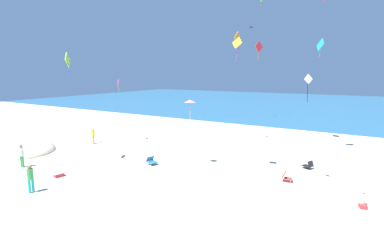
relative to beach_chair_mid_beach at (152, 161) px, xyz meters
The scene contains 21 objects.
ground_plane 3.83m from the beach_chair_mid_beach, 44.26° to the left, with size 120.00×120.00×0.00m, color beige.
ocean_water 47.94m from the beach_chair_mid_beach, 86.72° to the left, with size 120.00×60.00×0.05m, color teal.
dune_mound 12.92m from the beach_chair_mid_beach, 167.01° to the right, with size 8.43×5.90×1.89m, color beige.
beach_chair_mid_beach is the anchor object (origin of this frame).
beach_chair_far_left 10.55m from the beach_chair_mid_beach, 25.59° to the left, with size 0.80×0.75×0.56m.
beach_chair_near_camera 8.86m from the beach_chair_mid_beach, 10.20° to the left, with size 0.65×0.57×0.60m.
cooler_box 5.83m from the beach_chair_mid_beach, 125.85° to the right, with size 0.49×0.62×0.24m.
person_0 12.49m from the beach_chair_mid_beach, ahead, with size 0.54×0.73×0.82m.
person_1 8.44m from the beach_chair_mid_beach, 166.67° to the left, with size 0.39×0.39×1.43m.
person_3 8.66m from the beach_chair_mid_beach, 145.49° to the right, with size 0.32×0.32×1.58m.
person_4 7.38m from the beach_chair_mid_beach, 110.19° to the right, with size 0.38×0.38×1.51m.
kite_white 11.20m from the beach_chair_mid_beach, ahead, with size 0.46×0.32×1.47m.
kite_pink 4.98m from the beach_chair_mid_beach, 20.52° to the left, with size 0.69×0.62×1.47m.
kite_black 24.54m from the beach_chair_mid_beach, 91.35° to the left, with size 0.58×0.65×1.38m.
kite_green 27.49m from the beach_chair_mid_beach, 89.39° to the left, with size 0.38×0.54×1.28m.
kite_yellow 9.61m from the beach_chair_mid_beach, 10.34° to the left, with size 0.69×0.27×1.49m.
kite_lime 8.59m from the beach_chair_mid_beach, 146.82° to the right, with size 0.63×0.82×1.64m.
kite_red 16.06m from the beach_chair_mid_beach, 76.56° to the left, with size 0.46×1.10×1.77m.
kite_magenta 8.90m from the beach_chair_mid_beach, 151.56° to the left, with size 0.43×0.35×1.09m.
kite_orange 12.65m from the beach_chair_mid_beach, 72.30° to the left, with size 0.15×1.18×1.60m.
kite_teal 17.54m from the beach_chair_mid_beach, 55.05° to the left, with size 0.71×1.00×1.58m.
Camera 1 is at (9.13, -7.29, 6.22)m, focal length 26.11 mm.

